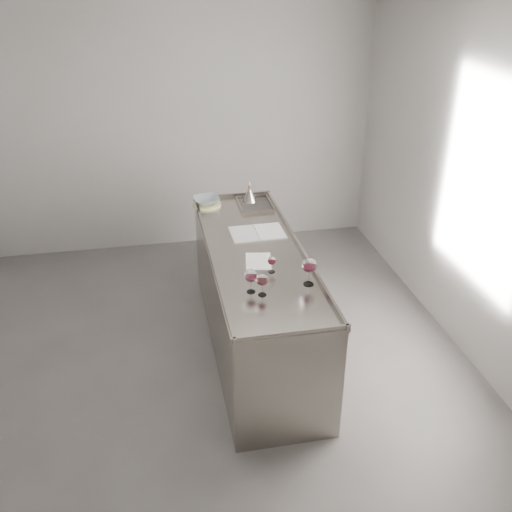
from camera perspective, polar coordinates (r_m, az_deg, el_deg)
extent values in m
cube|color=#53504E|center=(4.83, -5.32, -11.67)|extent=(4.50, 5.00, 0.02)
cube|color=silver|center=(3.75, -7.36, 23.95)|extent=(4.50, 5.00, 0.02)
cube|color=#9C9997|center=(6.46, -8.44, 12.68)|extent=(4.50, 0.02, 2.80)
cube|color=#9C9997|center=(4.80, 21.84, 5.68)|extent=(0.02, 5.00, 2.80)
cube|color=gray|center=(4.85, -0.07, -4.47)|extent=(0.75, 2.40, 0.92)
cube|color=gray|center=(4.62, -0.07, 0.47)|extent=(0.77, 2.42, 0.02)
cube|color=gray|center=(3.61, 3.60, -7.69)|extent=(0.77, 0.02, 0.03)
cube|color=gray|center=(5.67, -2.40, 6.10)|extent=(0.77, 0.02, 0.03)
cube|color=gray|center=(4.56, -4.58, 0.34)|extent=(0.02, 2.42, 0.03)
cube|color=gray|center=(4.68, 4.32, 1.14)|extent=(0.02, 2.42, 0.03)
cube|color=#595654|center=(5.46, -0.13, 5.02)|extent=(0.30, 0.38, 0.01)
cylinder|color=white|center=(4.01, 0.63, -3.89)|extent=(0.06, 0.06, 0.00)
cylinder|color=white|center=(3.99, 0.63, -3.36)|extent=(0.01, 0.01, 0.08)
ellipsoid|color=white|center=(3.95, 0.64, -2.36)|extent=(0.09, 0.09, 0.09)
cylinder|color=#3A070A|center=(3.96, 0.63, -2.61)|extent=(0.06, 0.06, 0.02)
cylinder|color=white|center=(4.05, -0.50, -3.57)|extent=(0.06, 0.06, 0.00)
cylinder|color=white|center=(4.02, -0.51, -3.03)|extent=(0.01, 0.01, 0.09)
ellipsoid|color=white|center=(3.98, -0.51, -2.00)|extent=(0.09, 0.09, 0.09)
cylinder|color=#3A0713|center=(3.99, -0.51, -2.25)|extent=(0.07, 0.07, 0.02)
cylinder|color=white|center=(4.15, 5.27, -2.80)|extent=(0.08, 0.08, 0.00)
cylinder|color=white|center=(4.13, 5.30, -2.15)|extent=(0.01, 0.01, 0.10)
ellipsoid|color=white|center=(4.08, 5.37, -0.93)|extent=(0.11, 0.11, 0.11)
cylinder|color=#340713|center=(4.09, 5.35, -1.23)|extent=(0.08, 0.08, 0.02)
cylinder|color=white|center=(4.30, 1.58, -1.58)|extent=(0.05, 0.05, 0.00)
cylinder|color=white|center=(4.28, 1.58, -1.18)|extent=(0.01, 0.01, 0.06)
ellipsoid|color=white|center=(4.25, 1.59, -0.46)|extent=(0.06, 0.06, 0.07)
cylinder|color=#32060B|center=(4.26, 1.59, -0.63)|extent=(0.05, 0.05, 0.01)
cube|color=silver|center=(4.88, -1.19, 2.24)|extent=(0.23, 0.32, 0.01)
cube|color=silver|center=(4.92, 1.46, 2.48)|extent=(0.23, 0.32, 0.01)
cylinder|color=white|center=(4.89, 0.14, 2.43)|extent=(0.02, 0.32, 0.01)
cube|color=silver|center=(4.44, 0.25, -0.50)|extent=(0.24, 0.31, 0.00)
cylinder|color=beige|center=(5.48, -4.96, 5.16)|extent=(0.32, 0.32, 0.02)
imported|color=#86979B|center=(5.46, -4.98, 5.55)|extent=(0.27, 0.27, 0.06)
cone|color=#B2A99E|center=(5.54, -0.65, 6.08)|extent=(0.14, 0.14, 0.12)
cylinder|color=#B2A99E|center=(5.51, -0.66, 6.81)|extent=(0.03, 0.03, 0.03)
cylinder|color=#B26731|center=(5.50, -0.66, 7.03)|extent=(0.03, 0.03, 0.02)
cone|color=#B2A99E|center=(5.49, -0.66, 7.30)|extent=(0.02, 0.02, 0.04)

